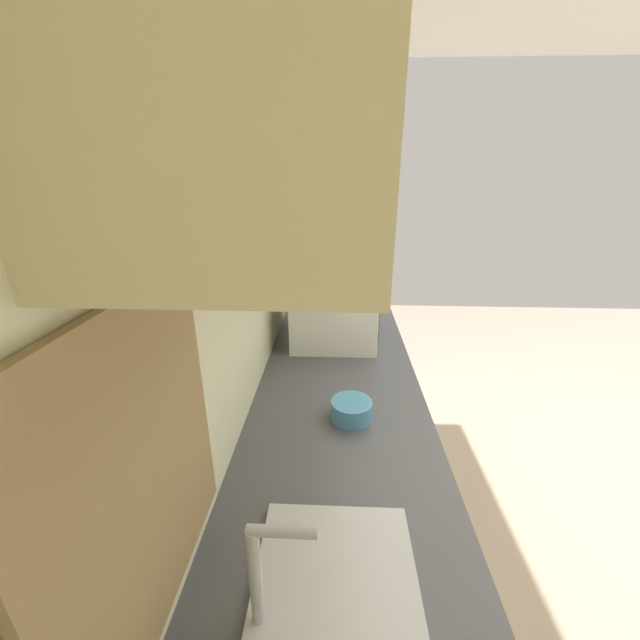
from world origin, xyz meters
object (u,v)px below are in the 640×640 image
object	(u,v)px
bowl	(351,409)
microwave	(334,306)
sink_basin	(333,623)
oven_range	(337,315)

from	to	relation	value
bowl	microwave	bearing A→B (deg)	5.51
microwave	sink_basin	bearing A→B (deg)	-179.43
sink_basin	bowl	distance (m)	0.64
oven_range	microwave	xyz separation A→B (m)	(-1.48, 0.02, 0.61)
microwave	bowl	xyz separation A→B (m)	(-0.69, -0.07, -0.12)
oven_range	sink_basin	size ratio (longest dim) A/B	2.16
oven_range	bowl	world-z (taller)	oven_range
oven_range	bowl	size ratio (longest dim) A/B	7.92
microwave	bowl	size ratio (longest dim) A/B	3.37
sink_basin	bowl	bearing A→B (deg)	-4.74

